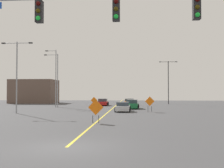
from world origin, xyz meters
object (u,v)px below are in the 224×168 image
street_lamp_near_right (17,71)px  car_orange_approaching (130,102)px  traffic_signal_assembly (160,22)px  street_lamp_far_left (57,78)px  street_lamp_near_left (168,79)px  construction_sign_median_far (94,101)px  construction_sign_right_shoulder (96,108)px  street_lamp_mid_left (55,76)px  car_red_far (103,102)px  construction_sign_left_shoulder (150,102)px  car_silver_passing (123,107)px  car_green_near (132,104)px

street_lamp_near_right → car_orange_approaching: street_lamp_near_right is taller
traffic_signal_assembly → street_lamp_far_left: 36.19m
street_lamp_near_left → traffic_signal_assembly: bearing=-98.0°
construction_sign_median_far → construction_sign_right_shoulder: 24.18m
street_lamp_far_left → construction_sign_right_shoulder: (9.99, -23.28, -3.85)m
street_lamp_mid_left → traffic_signal_assembly: bearing=-66.2°
street_lamp_far_left → construction_sign_right_shoulder: size_ratio=4.68×
car_orange_approaching → car_red_far: car_orange_approaching is taller
street_lamp_near_left → construction_sign_left_shoulder: street_lamp_near_left is taller
street_lamp_mid_left → car_silver_passing: 15.83m
street_lamp_near_left → street_lamp_mid_left: 24.78m
street_lamp_near_right → construction_sign_median_far: (7.42, 14.56, -4.07)m
street_lamp_mid_left → car_silver_passing: (11.91, -9.29, -4.75)m
car_red_far → street_lamp_near_right: bearing=-113.3°
construction_sign_median_far → car_red_far: size_ratio=0.40×
street_lamp_far_left → car_silver_passing: size_ratio=2.09×
construction_sign_median_far → car_orange_approaching: (6.12, 4.93, -0.42)m
street_lamp_mid_left → street_lamp_near_right: bearing=-93.8°
street_lamp_far_left → construction_sign_right_shoulder: bearing=-66.8°
street_lamp_near_left → car_green_near: size_ratio=2.06×
street_lamp_far_left → street_lamp_near_right: bearing=-94.0°
street_lamp_near_right → construction_sign_median_far: size_ratio=5.03×
car_green_near → traffic_signal_assembly: bearing=-87.5°
street_lamp_near_left → car_green_near: 18.80m
street_lamp_near_right → car_orange_approaching: (13.55, 19.49, -4.50)m
construction_sign_right_shoulder → car_red_far: bearing=95.0°
street_lamp_mid_left → construction_sign_left_shoulder: (15.40, -10.02, -4.05)m
construction_sign_median_far → traffic_signal_assembly: bearing=-76.9°
street_lamp_far_left → construction_sign_left_shoulder: size_ratio=4.55×
traffic_signal_assembly → car_green_near: (-1.29, 29.53, -5.17)m
street_lamp_mid_left → construction_sign_median_far: street_lamp_mid_left is taller
street_lamp_far_left → construction_sign_right_shoulder: 25.63m
street_lamp_near_left → street_lamp_mid_left: street_lamp_mid_left is taller
car_green_near → street_lamp_near_right: bearing=-143.9°
street_lamp_near_left → street_lamp_near_right: (-21.79, -26.69, -0.26)m
car_silver_passing → car_green_near: car_green_near is taller
street_lamp_near_left → car_orange_approaching: street_lamp_near_left is taller
construction_sign_right_shoulder → street_lamp_near_left: bearing=73.3°
construction_sign_left_shoulder → street_lamp_mid_left: bearing=146.9°
car_silver_passing → car_green_near: (1.24, 6.13, 0.08)m
construction_sign_left_shoulder → construction_sign_right_shoulder: construction_sign_left_shoulder is taller
street_lamp_mid_left → car_red_far: bearing=39.2°
street_lamp_mid_left → car_orange_approaching: 14.82m
construction_sign_median_far → car_silver_passing: 11.77m
car_silver_passing → traffic_signal_assembly: bearing=-83.8°
car_orange_approaching → street_lamp_mid_left: bearing=-154.3°
street_lamp_near_left → construction_sign_median_far: size_ratio=5.33×
car_green_near → street_lamp_far_left: bearing=164.2°
traffic_signal_assembly → construction_sign_left_shoulder: bearing=87.5°
street_lamp_near_right → car_green_near: street_lamp_near_right is taller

